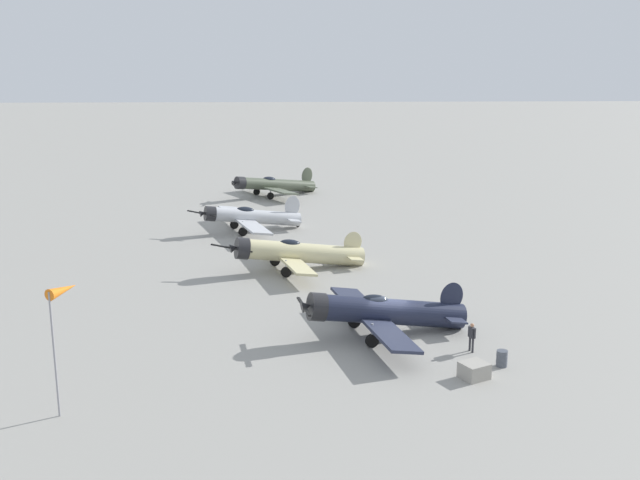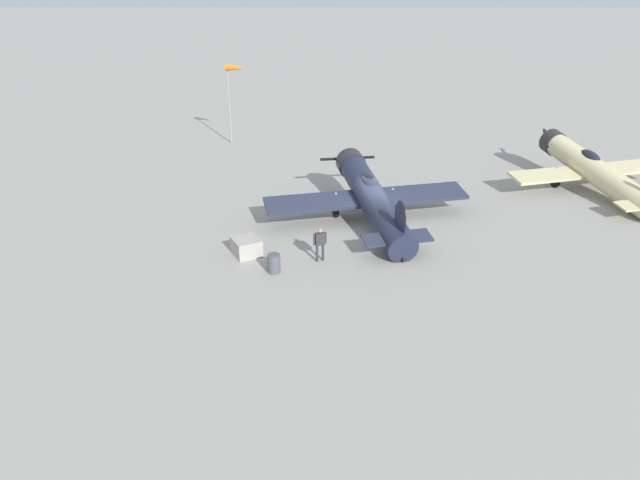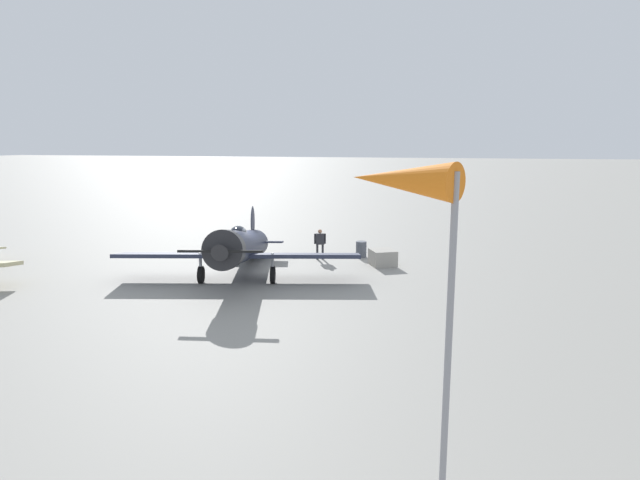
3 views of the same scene
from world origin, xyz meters
TOP-DOWN VIEW (x-y plane):
  - ground_plane at (0.00, 0.00)m, footprint 400.00×400.00m
  - airplane_foreground at (0.12, -0.50)m, footprint 11.58×10.43m
  - airplane_mid_apron at (-14.11, -5.55)m, footprint 10.32×11.92m
  - ground_crew_mechanic at (2.88, 4.29)m, footprint 0.63×0.37m
  - equipment_crate at (6.49, 3.63)m, footprint 1.70×1.74m
  - fuel_drum at (5.00, 5.48)m, footprint 0.64×0.64m
  - windsock_mast at (9.40, -16.42)m, footprint 1.80×1.29m

SIDE VIEW (x-z plane):
  - ground_plane at x=0.00m, z-range 0.00..0.00m
  - equipment_crate at x=6.49m, z-range 0.00..0.85m
  - fuel_drum at x=5.00m, z-range 0.00..0.90m
  - ground_crew_mechanic at x=2.88m, z-range 0.18..1.88m
  - airplane_mid_apron at x=-14.11m, z-range -0.16..2.93m
  - airplane_foreground at x=0.12m, z-range -0.06..3.04m
  - windsock_mast at x=9.40m, z-range 2.54..8.78m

